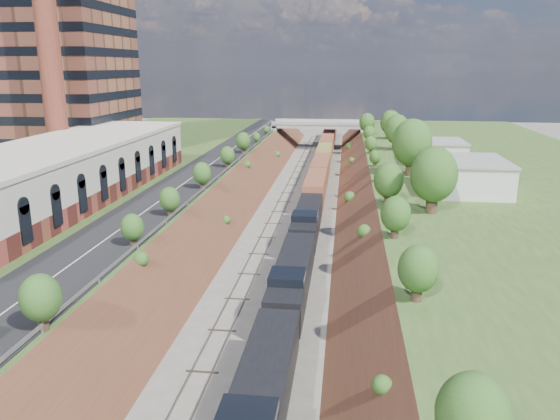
{
  "coord_description": "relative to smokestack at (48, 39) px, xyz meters",
  "views": [
    {
      "loc": [
        7.11,
        -21.6,
        21.22
      ],
      "look_at": [
        0.2,
        35.44,
        6.0
      ],
      "focal_mm": 35.0,
      "sensor_mm": 36.0,
      "label": 1
    }
  ],
  "objects": [
    {
      "name": "platform_left",
      "position": [
        3.0,
        4.0,
        -22.5
      ],
      "size": [
        44.0,
        180.0,
        5.0
      ],
      "primitive_type": "cube",
      "color": "#374F20",
      "rests_on": "ground"
    },
    {
      "name": "platform_right",
      "position": [
        69.0,
        4.0,
        -22.5
      ],
      "size": [
        44.0,
        180.0,
        5.0
      ],
      "primitive_type": "cube",
      "color": "#374F20",
      "rests_on": "ground"
    },
    {
      "name": "embankment_left",
      "position": [
        25.0,
        4.0,
        -25.0
      ],
      "size": [
        10.0,
        180.0,
        10.0
      ],
      "primitive_type": "cube",
      "rotation": [
        0.0,
        0.79,
        0.0
      ],
      "color": "brown",
      "rests_on": "ground"
    },
    {
      "name": "embankment_right",
      "position": [
        47.0,
        4.0,
        -25.0
      ],
      "size": [
        10.0,
        180.0,
        10.0
      ],
      "primitive_type": "cube",
      "rotation": [
        0.0,
        0.79,
        0.0
      ],
      "color": "brown",
      "rests_on": "ground"
    },
    {
      "name": "rail_left_track",
      "position": [
        33.4,
        4.0,
        -24.91
      ],
      "size": [
        1.58,
        180.0,
        0.18
      ],
      "primitive_type": "cube",
      "color": "gray",
      "rests_on": "ground"
    },
    {
      "name": "rail_right_track",
      "position": [
        38.6,
        4.0,
        -24.91
      ],
      "size": [
        1.58,
        180.0,
        0.18
      ],
      "primitive_type": "cube",
      "color": "gray",
      "rests_on": "ground"
    },
    {
      "name": "road",
      "position": [
        20.5,
        4.0,
        -19.95
      ],
      "size": [
        8.0,
        180.0,
        0.1
      ],
      "primitive_type": "cube",
      "color": "black",
      "rests_on": "platform_left"
    },
    {
      "name": "guardrail",
      "position": [
        24.6,
        3.8,
        -19.45
      ],
      "size": [
        0.1,
        171.0,
        0.7
      ],
      "color": "#99999E",
      "rests_on": "platform_left"
    },
    {
      "name": "commercial_building",
      "position": [
        8.0,
        -18.0,
        -16.49
      ],
      "size": [
        14.3,
        62.3,
        7.0
      ],
      "color": "brown",
      "rests_on": "platform_left"
    },
    {
      "name": "smokestack",
      "position": [
        0.0,
        0.0,
        0.0
      ],
      "size": [
        3.2,
        3.2,
        40.0
      ],
      "primitive_type": "cylinder",
      "color": "brown",
      "rests_on": "platform_left"
    },
    {
      "name": "overpass",
      "position": [
        36.0,
        66.0,
        -20.08
      ],
      "size": [
        24.5,
        8.3,
        7.4
      ],
      "color": "gray",
      "rests_on": "ground"
    },
    {
      "name": "white_building_near",
      "position": [
        59.5,
        -4.0,
        -18.0
      ],
      "size": [
        9.0,
        12.0,
        4.0
      ],
      "primitive_type": "cube",
      "color": "silver",
      "rests_on": "platform_right"
    },
    {
      "name": "white_building_far",
      "position": [
        59.0,
        18.0,
        -18.2
      ],
      "size": [
        8.0,
        10.0,
        3.6
      ],
      "primitive_type": "cube",
      "color": "silver",
      "rests_on": "platform_right"
    },
    {
      "name": "tree_right_large",
      "position": [
        53.0,
        -16.0,
        -15.62
      ],
      "size": [
        5.25,
        5.25,
        7.61
      ],
      "color": "#473323",
      "rests_on": "platform_right"
    },
    {
      "name": "tree_left_crest",
      "position": [
        24.2,
        -36.0,
        -17.96
      ],
      "size": [
        2.45,
        2.45,
        3.55
      ],
      "color": "#473323",
      "rests_on": "platform_left"
    },
    {
      "name": "freight_train",
      "position": [
        38.6,
        20.85,
        -22.41
      ],
      "size": [
        3.02,
        153.95,
        4.55
      ],
      "color": "black",
      "rests_on": "ground"
    }
  ]
}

